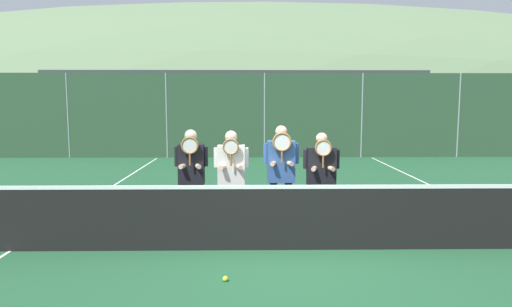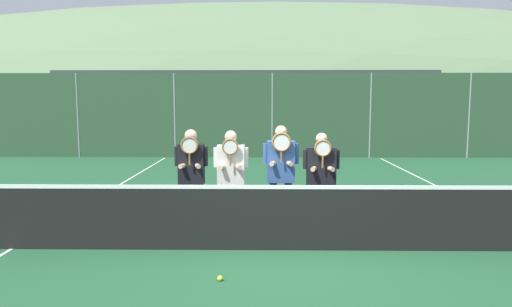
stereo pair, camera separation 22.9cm
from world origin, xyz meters
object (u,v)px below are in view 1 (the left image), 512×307
at_px(tennis_ball_on_court, 225,279).
at_px(player_center_left, 231,174).
at_px(car_center, 331,129).
at_px(car_left_of_center, 215,131).
at_px(player_center_right, 281,170).
at_px(car_far_left, 104,130).
at_px(player_leftmost, 191,173).
at_px(player_rightmost, 321,175).

bearing_deg(tennis_ball_on_court, player_center_left, 89.90).
relative_size(car_center, tennis_ball_on_court, 70.28).
bearing_deg(car_left_of_center, player_center_left, -84.52).
relative_size(player_center_right, car_far_left, 0.42).
height_order(player_center_left, car_far_left, car_far_left).
bearing_deg(car_far_left, player_leftmost, -67.04).
relative_size(player_center_right, car_left_of_center, 0.43).
relative_size(player_center_right, car_center, 0.38).
bearing_deg(car_left_of_center, player_leftmost, -87.51).
height_order(player_center_right, car_far_left, player_center_right).
xyz_separation_m(car_center, tennis_ball_on_court, (-4.03, -15.01, -0.93)).
bearing_deg(player_center_left, car_center, 72.72).
height_order(player_rightmost, car_left_of_center, car_left_of_center).
relative_size(player_center_left, tennis_ball_on_court, 25.84).
xyz_separation_m(player_center_left, car_left_of_center, (-1.23, 12.80, -0.13)).
relative_size(player_center_left, car_far_left, 0.40).
distance_m(player_leftmost, tennis_ball_on_court, 2.43).
relative_size(player_rightmost, car_center, 0.36).
xyz_separation_m(player_center_left, tennis_ball_on_court, (-0.00, -2.07, -1.00)).
xyz_separation_m(car_far_left, car_left_of_center, (5.06, -0.48, -0.03)).
relative_size(player_center_left, car_left_of_center, 0.41).
distance_m(player_rightmost, car_far_left, 15.44).
bearing_deg(player_leftmost, car_left_of_center, 92.49).
height_order(player_center_right, car_center, car_center).
bearing_deg(tennis_ball_on_court, car_left_of_center, 94.71).
distance_m(player_leftmost, car_far_left, 14.39).
distance_m(player_center_right, car_left_of_center, 12.94).
xyz_separation_m(car_far_left, tennis_ball_on_court, (6.29, -15.36, -0.89)).
bearing_deg(tennis_ball_on_court, car_center, 74.98).
bearing_deg(car_center, player_center_right, -103.86).
relative_size(player_center_left, player_center_right, 0.96).
relative_size(player_center_right, tennis_ball_on_court, 27.05).
distance_m(car_far_left, tennis_ball_on_court, 16.62).
relative_size(car_far_left, car_center, 0.92).
relative_size(player_center_left, player_rightmost, 1.02).
xyz_separation_m(player_center_left, player_center_right, (0.84, 0.03, 0.05)).
height_order(player_center_left, player_rightmost, player_center_left).
xyz_separation_m(player_leftmost, car_far_left, (-5.62, 13.25, -0.12)).
bearing_deg(player_center_right, player_rightmost, -6.19).
distance_m(player_rightmost, tennis_ball_on_court, 2.72).
relative_size(player_center_right, player_rightmost, 1.07).
bearing_deg(car_left_of_center, player_center_right, -80.80).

